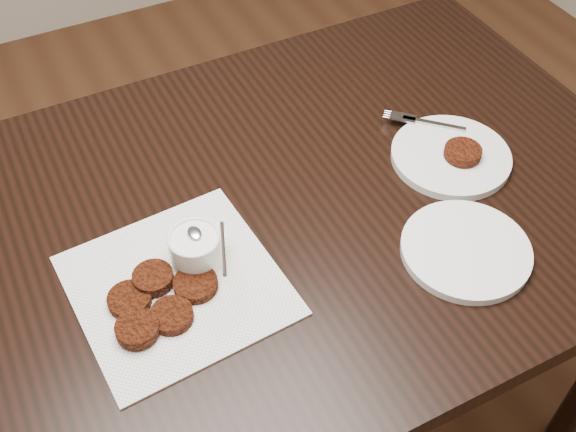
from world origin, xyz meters
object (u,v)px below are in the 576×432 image
(plate_with_patty, at_px, (451,153))
(table, at_px, (271,334))
(plate_empty, at_px, (466,250))
(sauce_ramekin, at_px, (194,235))
(napkin, at_px, (177,285))

(plate_with_patty, bearing_deg, table, 173.60)
(plate_empty, bearing_deg, table, 136.28)
(sauce_ramekin, xyz_separation_m, plate_empty, (0.38, -0.17, -0.05))
(sauce_ramekin, bearing_deg, napkin, -146.50)
(table, height_order, napkin, napkin)
(sauce_ramekin, distance_m, plate_empty, 0.42)
(table, height_order, plate_with_patty, plate_with_patty)
(sauce_ramekin, bearing_deg, table, 19.62)
(napkin, relative_size, plate_with_patty, 1.41)
(table, distance_m, napkin, 0.43)
(table, xyz_separation_m, plate_empty, (0.23, -0.22, 0.38))
(plate_with_patty, bearing_deg, plate_empty, -119.79)
(plate_with_patty, relative_size, plate_empty, 1.04)
(napkin, relative_size, sauce_ramekin, 2.58)
(napkin, bearing_deg, table, 23.24)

